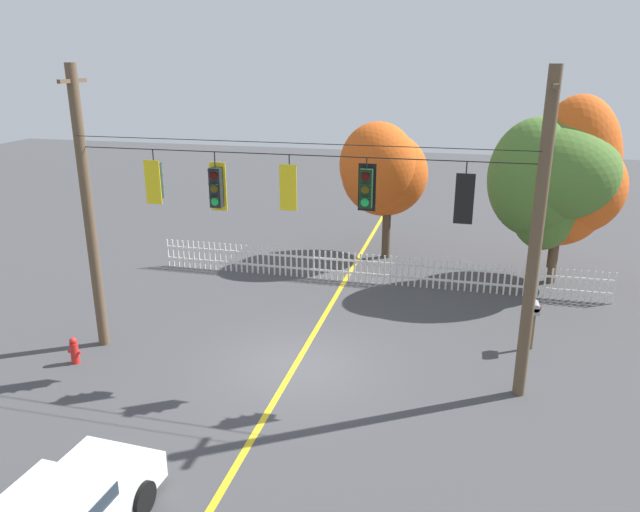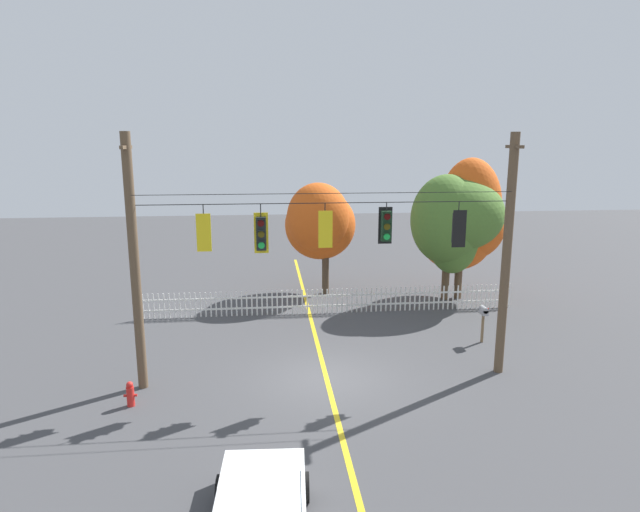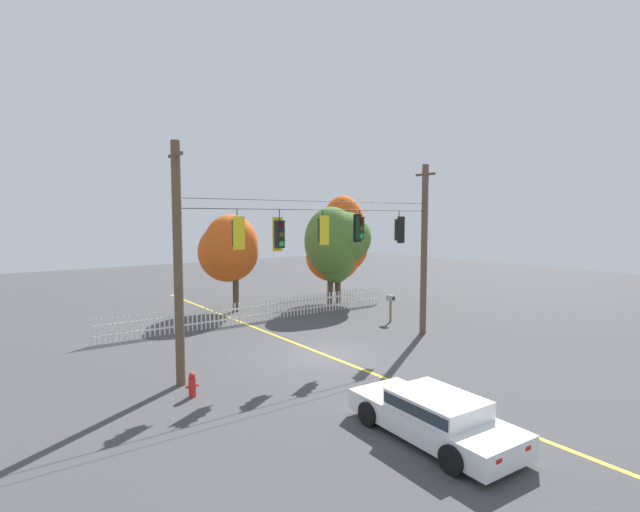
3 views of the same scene
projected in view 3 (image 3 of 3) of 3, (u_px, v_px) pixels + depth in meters
name	position (u px, v px, depth m)	size (l,w,h in m)	color
ground	(324.00, 354.00, 18.91)	(80.00, 80.00, 0.00)	#424244
lane_centerline_stripe	(324.00, 354.00, 18.91)	(0.16, 36.00, 0.01)	gold
signal_support_span	(324.00, 254.00, 18.58)	(11.90, 1.10, 7.85)	brown
traffic_signal_northbound_secondary	(237.00, 233.00, 16.32)	(0.43, 0.38, 1.40)	black
traffic_signal_westbound_side	(279.00, 234.00, 17.34)	(0.43, 0.38, 1.53)	black
traffic_signal_eastbound_side	(323.00, 230.00, 18.46)	(0.43, 0.38, 1.36)	black
traffic_signal_northbound_primary	(359.00, 228.00, 19.59)	(0.43, 0.38, 1.31)	black
traffic_signal_southbound_primary	(399.00, 230.00, 20.94)	(0.43, 0.38, 1.43)	black
white_picket_fence	(262.00, 310.00, 24.95)	(16.57, 0.06, 1.12)	white
autumn_maple_near_fence	(230.00, 249.00, 27.20)	(3.54, 3.71, 5.61)	#473828
autumn_maple_mid	(336.00, 241.00, 29.06)	(4.40, 3.74, 6.08)	brown
autumn_oak_far_east	(339.00, 245.00, 30.13)	(4.07, 3.55, 6.82)	brown
parked_car	(434.00, 415.00, 11.66)	(2.14, 4.62, 1.15)	white
fire_hydrant	(192.00, 385.00, 14.42)	(0.38, 0.22, 0.76)	red
roadside_mailbox	(391.00, 300.00, 24.65)	(0.25, 0.44, 1.43)	brown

